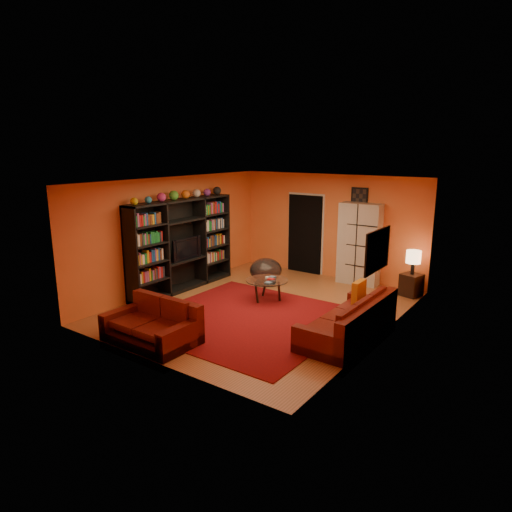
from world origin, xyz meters
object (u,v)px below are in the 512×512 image
Objects in this scene: loveseat at (155,325)px; storage_cabinet at (360,244)px; entertainment_unit at (182,245)px; tv at (184,248)px; table_lamp at (413,257)px; side_table at (411,285)px; coffee_table at (267,282)px; sofa at (353,323)px; bowl_chair at (266,270)px.

loveseat is 0.81× the size of storage_cabinet.
loveseat is at bearing -55.08° from entertainment_unit.
entertainment_unit is at bearing 112.13° from tv.
entertainment_unit reaches higher than storage_cabinet.
entertainment_unit is 5.62× the size of table_lamp.
entertainment_unit reaches higher than side_table.
tv is at bearing 22.13° from entertainment_unit.
storage_cabinet is 3.93× the size of side_table.
side_table is (2.84, 4.99, -0.03)m from loveseat.
coffee_table is 2.66m from storage_cabinet.
loveseat reaches higher than side_table.
side_table is (1.36, -0.22, -0.73)m from storage_cabinet.
coffee_table is 1.83× the size of side_table.
tv reaches higher than sofa.
side_table reaches higher than coffee_table.
entertainment_unit is 0.09m from tv.
entertainment_unit is 5.27m from side_table.
loveseat is 1.74× the size of coffee_table.
storage_cabinet reaches higher than sofa.
entertainment_unit is 1.89× the size of loveseat.
bowl_chair is at bearing 4.99° from loveseat.
table_lamp is (0.11, 2.94, 0.60)m from sofa.
sofa is at bearing -95.02° from tv.
tv is 1.14× the size of bowl_chair.
storage_cabinet is (1.48, 5.21, 0.70)m from loveseat.
coffee_table is at bearing -54.55° from bowl_chair.
tv is at bearing 175.61° from sofa.
tv is at bearing -140.56° from storage_cabinet.
loveseat is 5.74m from side_table.
bowl_chair is at bearing 150.00° from sofa.
side_table is at bearing 88.48° from sofa.
storage_cabinet is at bearing 65.25° from coffee_table.
entertainment_unit is 4.49m from sofa.
loveseat is at bearing -146.11° from tv.
sofa is (4.36, -0.38, -0.69)m from tv.
storage_cabinet is 2.51× the size of bowl_chair.
sofa is 3.55m from bowl_chair.
entertainment_unit is at bearing -168.11° from coffee_table.
entertainment_unit is 4.23m from storage_cabinet.
storage_cabinet is at bearing -48.27° from tv.
coffee_table is (2.03, 0.42, -0.56)m from tv.
loveseat is 2.88m from coffee_table.
table_lamp is at bearing 19.63° from bowl_chair.
bowl_chair is 3.36m from side_table.
coffee_table is 3.25m from side_table.
table_lamp is at bearing 41.13° from coffee_table.
entertainment_unit is 3.84× the size of bowl_chair.
entertainment_unit is 3.38× the size of tv.
bowl_chair is at bearing 46.79° from entertainment_unit.
storage_cabinet reaches higher than bowl_chair.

